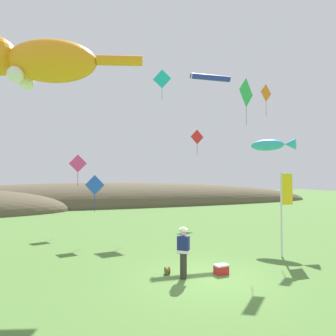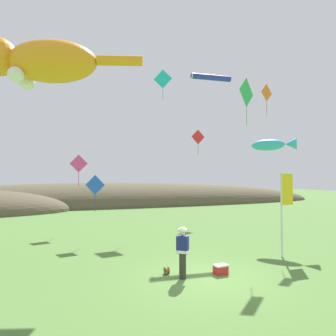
# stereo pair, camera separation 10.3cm
# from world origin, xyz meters

# --- Properties ---
(ground_plane) EXTENTS (120.00, 120.00, 0.00)m
(ground_plane) POSITION_xyz_m (0.00, 0.00, 0.00)
(ground_plane) COLOR #517A38
(distant_hill_ridge) EXTENTS (62.05, 14.82, 5.66)m
(distant_hill_ridge) POSITION_xyz_m (-3.34, 27.70, 0.00)
(distant_hill_ridge) COLOR brown
(distant_hill_ridge) RESTS_ON ground
(festival_attendant) EXTENTS (0.49, 0.47, 1.77)m
(festival_attendant) POSITION_xyz_m (-0.74, 0.19, 0.95)
(festival_attendant) COLOR #332D28
(festival_attendant) RESTS_ON ground
(kite_spool) EXTENTS (0.16, 0.26, 0.26)m
(kite_spool) POSITION_xyz_m (-1.13, 0.81, 0.13)
(kite_spool) COLOR olive
(kite_spool) RESTS_ON ground
(picnic_cooler) EXTENTS (0.53, 0.38, 0.36)m
(picnic_cooler) POSITION_xyz_m (0.73, 0.17, 0.18)
(picnic_cooler) COLOR red
(picnic_cooler) RESTS_ON ground
(festival_banner_pole) EXTENTS (0.66, 0.08, 3.74)m
(festival_banner_pole) POSITION_xyz_m (4.65, 1.44, 2.45)
(festival_banner_pole) COLOR silver
(festival_banner_pole) RESTS_ON ground
(kite_giant_cat) EXTENTS (7.65, 3.32, 2.38)m
(kite_giant_cat) POSITION_xyz_m (-5.84, 5.90, 9.13)
(kite_giant_cat) COLOR orange
(kite_fish_windsock) EXTENTS (2.14, 2.22, 0.75)m
(kite_fish_windsock) POSITION_xyz_m (6.42, 4.47, 5.37)
(kite_fish_windsock) COLOR #33B2CC
(kite_tube_streamer) EXTENTS (2.73, 0.58, 0.44)m
(kite_tube_streamer) POSITION_xyz_m (4.09, 7.57, 9.96)
(kite_tube_streamer) COLOR #2633A5
(kite_diamond_blue) EXTENTS (0.99, 0.48, 1.99)m
(kite_diamond_blue) POSITION_xyz_m (-3.16, 7.04, 3.09)
(kite_diamond_blue) COLOR blue
(kite_diamond_green) EXTENTS (1.30, 0.77, 2.40)m
(kite_diamond_green) POSITION_xyz_m (3.88, 3.21, 7.78)
(kite_diamond_green) COLOR green
(kite_diamond_red) EXTENTS (1.22, 0.13, 2.12)m
(kite_diamond_red) POSITION_xyz_m (5.59, 12.84, 6.83)
(kite_diamond_red) COLOR red
(kite_diamond_pink) EXTENTS (1.15, 0.31, 2.08)m
(kite_diamond_pink) POSITION_xyz_m (-3.89, 10.97, 4.42)
(kite_diamond_pink) COLOR #E53F8C
(kite_diamond_orange) EXTENTS (0.99, 0.36, 1.94)m
(kite_diamond_orange) POSITION_xyz_m (6.36, 4.89, 8.43)
(kite_diamond_orange) COLOR orange
(kite_diamond_teal) EXTENTS (1.29, 0.76, 2.39)m
(kite_diamond_teal) POSITION_xyz_m (2.41, 12.43, 11.19)
(kite_diamond_teal) COLOR #19BFBF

